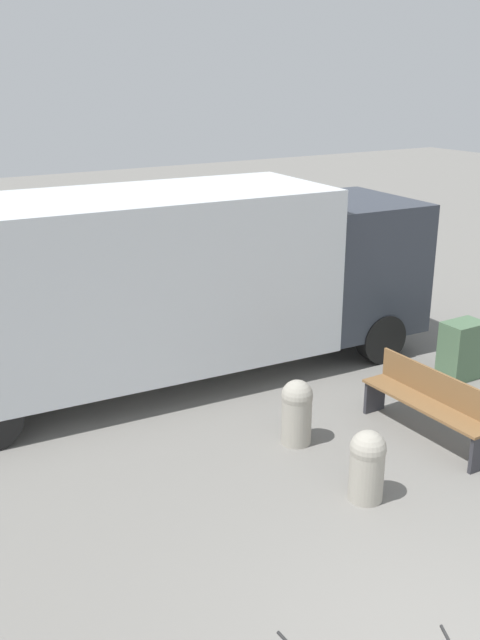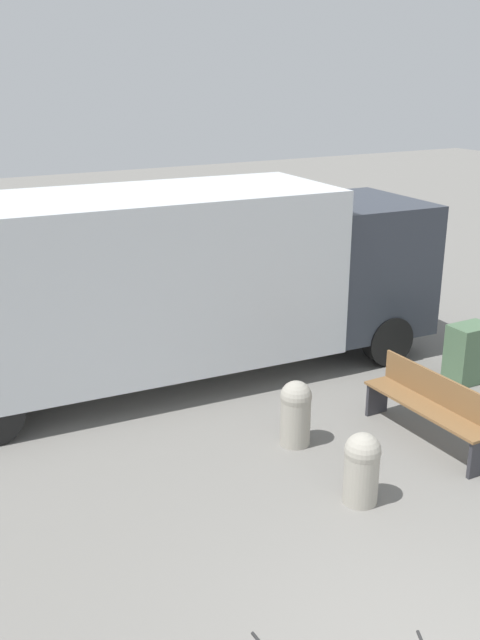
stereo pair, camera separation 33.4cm
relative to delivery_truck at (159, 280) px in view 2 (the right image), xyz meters
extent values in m
cube|color=silver|center=(-0.76, 0.05, 0.05)|extent=(6.75, 2.64, 2.44)
cube|color=#333842|center=(3.44, -0.22, -0.13)|extent=(1.92, 2.25, 2.08)
cylinder|color=black|center=(3.50, 0.73, -1.17)|extent=(0.82, 0.33, 0.81)
cylinder|color=black|center=(3.38, -1.17, -1.17)|extent=(0.82, 0.33, 0.81)
cube|color=brown|center=(2.11, -3.40, -1.09)|extent=(0.42, 1.92, 0.04)
cube|color=brown|center=(2.29, -3.40, -0.90)|extent=(0.05, 1.92, 0.41)
cube|color=#2D2D33|center=(2.12, -4.31, -1.34)|extent=(0.34, 0.05, 0.47)
cube|color=#2D2D33|center=(2.10, -2.49, -1.34)|extent=(0.34, 0.05, 0.47)
cylinder|color=#9E998C|center=(0.59, -4.07, -1.26)|extent=(0.38, 0.38, 0.62)
sphere|color=#9E998C|center=(0.59, -4.07, -0.95)|extent=(0.40, 0.40, 0.40)
cylinder|color=#9E998C|center=(0.67, -2.65, -1.25)|extent=(0.38, 0.38, 0.65)
sphere|color=#9E998C|center=(0.67, -2.65, -0.92)|extent=(0.39, 0.39, 0.39)
cube|color=#4C6B4C|center=(3.99, -2.29, -1.13)|extent=(0.62, 0.43, 0.89)
camera|label=1|loc=(-4.08, -9.11, 2.85)|focal=40.00mm
camera|label=2|loc=(-3.79, -9.28, 2.85)|focal=40.00mm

